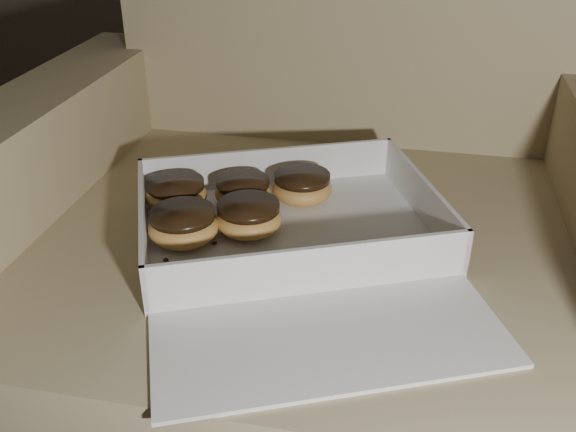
# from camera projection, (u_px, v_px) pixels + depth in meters

# --- Properties ---
(armchair) EXTENTS (0.94, 0.79, 0.98)m
(armchair) POSITION_uv_depth(u_px,v_px,m) (315.00, 276.00, 1.00)
(armchair) COLOR #93845D
(armchair) RESTS_ON floor
(bakery_box) EXTENTS (0.52, 0.55, 0.06)m
(bakery_box) POSITION_uv_depth(u_px,v_px,m) (297.00, 241.00, 0.82)
(bakery_box) COLOR silver
(bakery_box) RESTS_ON armchair
(donut_a) EXTENTS (0.08, 0.08, 0.04)m
(donut_a) POSITION_uv_depth(u_px,v_px,m) (243.00, 191.00, 0.90)
(donut_a) COLOR #C19343
(donut_a) RESTS_ON bakery_box
(donut_b) EXTENTS (0.09, 0.09, 0.04)m
(donut_b) POSITION_uv_depth(u_px,v_px,m) (249.00, 217.00, 0.83)
(donut_b) COLOR #C19343
(donut_b) RESTS_ON bakery_box
(donut_c) EXTENTS (0.09, 0.09, 0.04)m
(donut_c) POSITION_uv_depth(u_px,v_px,m) (183.00, 225.00, 0.81)
(donut_c) COLOR #C19343
(donut_c) RESTS_ON bakery_box
(donut_d) EXTENTS (0.09, 0.09, 0.04)m
(donut_d) POSITION_uv_depth(u_px,v_px,m) (302.00, 187.00, 0.91)
(donut_d) COLOR #C19343
(donut_d) RESTS_ON bakery_box
(donut_e) EXTENTS (0.09, 0.09, 0.04)m
(donut_e) POSITION_uv_depth(u_px,v_px,m) (176.00, 194.00, 0.89)
(donut_e) COLOR #C19343
(donut_e) RESTS_ON bakery_box
(crumb_a) EXTENTS (0.01, 0.01, 0.00)m
(crumb_a) POSITION_uv_depth(u_px,v_px,m) (214.00, 243.00, 0.82)
(crumb_a) COLOR black
(crumb_a) RESTS_ON bakery_box
(crumb_b) EXTENTS (0.01, 0.01, 0.00)m
(crumb_b) POSITION_uv_depth(u_px,v_px,m) (166.00, 260.00, 0.78)
(crumb_b) COLOR black
(crumb_b) RESTS_ON bakery_box
(crumb_c) EXTENTS (0.01, 0.01, 0.00)m
(crumb_c) POSITION_uv_depth(u_px,v_px,m) (202.00, 267.00, 0.77)
(crumb_c) COLOR black
(crumb_c) RESTS_ON bakery_box
(crumb_d) EXTENTS (0.01, 0.01, 0.00)m
(crumb_d) POSITION_uv_depth(u_px,v_px,m) (340.00, 269.00, 0.76)
(crumb_d) COLOR black
(crumb_d) RESTS_ON bakery_box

